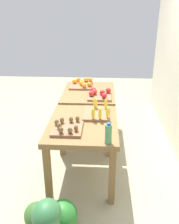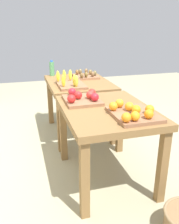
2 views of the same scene
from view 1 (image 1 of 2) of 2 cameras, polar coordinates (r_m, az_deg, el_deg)
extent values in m
plane|color=#9D9779|center=(3.75, -0.66, -8.90)|extent=(8.00, 8.00, 0.00)
cube|color=brown|center=(3.95, -0.14, 4.34)|extent=(1.04, 0.80, 0.06)
cube|color=brown|center=(4.54, -4.07, 1.87)|extent=(0.07, 0.07, 0.69)
cube|color=brown|center=(3.71, -5.84, -3.38)|extent=(0.07, 0.07, 0.69)
cube|color=brown|center=(4.50, 4.55, 1.68)|extent=(0.07, 0.07, 0.69)
cube|color=brown|center=(3.66, 4.74, -3.67)|extent=(0.07, 0.07, 0.69)
cube|color=brown|center=(2.92, -1.50, -2.89)|extent=(1.04, 0.80, 0.06)
cube|color=brown|center=(3.53, -6.33, -4.84)|extent=(0.07, 0.07, 0.69)
cube|color=brown|center=(2.77, -9.47, -13.85)|extent=(0.07, 0.07, 0.69)
cube|color=brown|center=(3.49, 4.80, -5.17)|extent=(0.07, 0.07, 0.69)
cube|color=brown|center=(2.72, 5.14, -14.50)|extent=(0.07, 0.07, 0.69)
cube|color=#8C5F42|center=(4.18, -1.94, 6.09)|extent=(0.44, 0.36, 0.03)
sphere|color=orange|center=(4.01, -1.24, 6.11)|extent=(0.10, 0.10, 0.08)
sphere|color=orange|center=(4.11, -1.78, 6.55)|extent=(0.10, 0.10, 0.08)
sphere|color=orange|center=(4.32, -2.48, 7.37)|extent=(0.11, 0.11, 0.08)
sphere|color=orange|center=(4.23, -3.44, 7.02)|extent=(0.11, 0.11, 0.08)
sphere|color=orange|center=(4.20, -1.96, 6.91)|extent=(0.11, 0.11, 0.08)
sphere|color=orange|center=(4.32, -0.81, 7.40)|extent=(0.10, 0.10, 0.08)
sphere|color=orange|center=(4.32, 0.15, 7.41)|extent=(0.09, 0.09, 0.08)
sphere|color=orange|center=(4.06, -0.06, 6.35)|extent=(0.10, 0.10, 0.08)
cube|color=#8C5F42|center=(3.69, 2.33, 3.66)|extent=(0.40, 0.34, 0.03)
sphere|color=red|center=(3.76, 4.31, 4.92)|extent=(0.10, 0.10, 0.08)
sphere|color=red|center=(3.62, 0.44, 4.24)|extent=(0.09, 0.09, 0.08)
sphere|color=red|center=(3.78, 0.87, 5.05)|extent=(0.10, 0.10, 0.08)
sphere|color=red|center=(3.54, 3.40, 3.72)|extent=(0.10, 0.10, 0.08)
sphere|color=red|center=(3.67, 2.94, 4.46)|extent=(0.09, 0.09, 0.08)
sphere|color=red|center=(3.69, 1.11, 4.61)|extent=(0.09, 0.09, 0.08)
cube|color=#8C5F42|center=(3.10, 1.60, -0.30)|extent=(0.44, 0.32, 0.03)
ellipsoid|color=yellow|center=(3.18, 1.37, 2.01)|extent=(0.06, 0.07, 0.14)
ellipsoid|color=yellow|center=(3.17, 3.75, 1.89)|extent=(0.06, 0.06, 0.14)
ellipsoid|color=yellow|center=(2.88, 2.44, -0.36)|extent=(0.05, 0.05, 0.14)
ellipsoid|color=yellow|center=(3.22, 1.22, 2.28)|extent=(0.06, 0.06, 0.14)
ellipsoid|color=yellow|center=(2.89, 0.86, -0.28)|extent=(0.07, 0.06, 0.14)
ellipsoid|color=yellow|center=(2.92, 4.15, -0.10)|extent=(0.06, 0.05, 0.14)
cube|color=#8C5F42|center=(2.73, -5.05, -3.83)|extent=(0.36, 0.32, 0.03)
ellipsoid|color=brown|center=(2.77, -7.49, -2.32)|extent=(0.07, 0.07, 0.07)
ellipsoid|color=brown|center=(2.59, -4.47, -4.17)|extent=(0.07, 0.07, 0.07)
ellipsoid|color=brown|center=(2.63, -3.09, -3.70)|extent=(0.06, 0.05, 0.07)
ellipsoid|color=brown|center=(2.82, -4.21, -1.72)|extent=(0.06, 0.05, 0.07)
ellipsoid|color=brown|center=(2.83, -2.76, -1.55)|extent=(0.06, 0.05, 0.07)
ellipsoid|color=brown|center=(2.69, -6.93, -3.15)|extent=(0.07, 0.07, 0.07)
ellipsoid|color=brown|center=(2.82, -6.29, -1.85)|extent=(0.07, 0.06, 0.07)
ellipsoid|color=brown|center=(2.60, -6.56, -4.14)|extent=(0.07, 0.07, 0.07)
cylinder|color=#4C8C59|center=(2.44, 4.34, -5.09)|extent=(0.07, 0.07, 0.20)
cylinder|color=blue|center=(2.39, 4.42, -2.73)|extent=(0.04, 0.04, 0.02)
ellipsoid|color=#27742A|center=(2.62, -5.99, -22.29)|extent=(0.39, 0.35, 0.27)
ellipsoid|color=#346329|center=(2.67, -11.85, -22.16)|extent=(0.37, 0.36, 0.25)
ellipsoid|color=#306B3B|center=(2.27, -9.74, -22.11)|extent=(0.30, 0.25, 0.25)
cylinder|color=olive|center=(4.99, -3.55, 0.83)|extent=(0.36, 0.36, 0.18)
torus|color=olive|center=(4.96, -3.57, 1.81)|extent=(0.38, 0.38, 0.02)
camera|label=2|loc=(5.75, 8.87, 18.03)|focal=38.92mm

